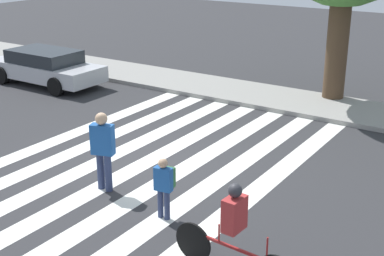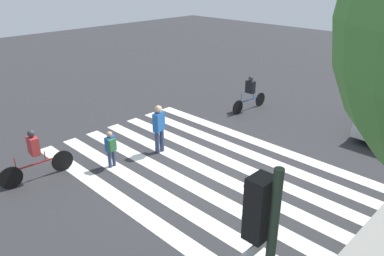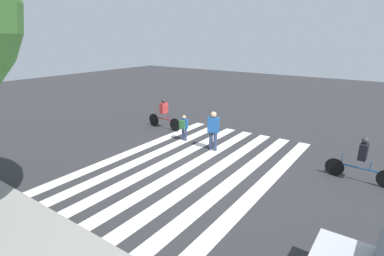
% 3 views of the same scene
% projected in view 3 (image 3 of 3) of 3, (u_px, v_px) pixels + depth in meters
% --- Properties ---
extents(ground_plane, '(60.00, 60.00, 0.00)m').
position_uv_depth(ground_plane, '(192.00, 165.00, 11.57)').
color(ground_plane, '#2D2D30').
extents(sidewalk_curb, '(36.00, 2.50, 0.14)m').
position_uv_depth(sidewalk_curb, '(31.00, 256.00, 6.67)').
color(sidewalk_curb, gray).
rests_on(sidewalk_curb, ground_plane).
extents(crosswalk_stripes, '(6.31, 10.00, 0.01)m').
position_uv_depth(crosswalk_stripes, '(192.00, 165.00, 11.57)').
color(crosswalk_stripes, silver).
rests_on(crosswalk_stripes, ground_plane).
extents(pedestrian_adult_blue_shirt, '(0.52, 0.36, 1.73)m').
position_uv_depth(pedestrian_adult_blue_shirt, '(213.00, 129.00, 12.80)').
color(pedestrian_adult_blue_shirt, navy).
rests_on(pedestrian_adult_blue_shirt, ground_plane).
extents(pedestrian_adult_yellow_jacket, '(0.36, 0.31, 1.24)m').
position_uv_depth(pedestrian_adult_yellow_jacket, '(184.00, 126.00, 14.07)').
color(pedestrian_adult_yellow_jacket, navy).
rests_on(pedestrian_adult_yellow_jacket, ground_plane).
extents(cyclist_far_lane, '(2.26, 0.41, 1.64)m').
position_uv_depth(cyclist_far_lane, '(164.00, 113.00, 15.89)').
color(cyclist_far_lane, black).
rests_on(cyclist_far_lane, ground_plane).
extents(cyclist_mid_street, '(2.24, 0.41, 1.60)m').
position_uv_depth(cyclist_mid_street, '(362.00, 158.00, 9.99)').
color(cyclist_mid_street, black).
rests_on(cyclist_mid_street, ground_plane).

